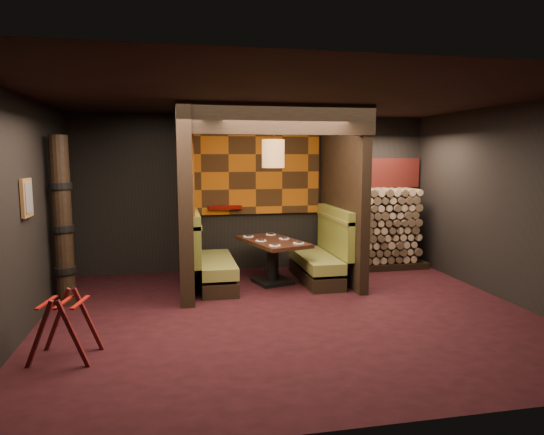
{
  "coord_description": "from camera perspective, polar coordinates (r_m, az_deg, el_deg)",
  "views": [
    {
      "loc": [
        -1.49,
        -6.1,
        2.13
      ],
      "look_at": [
        0.0,
        1.3,
        1.15
      ],
      "focal_mm": 32.0,
      "sensor_mm": 36.0,
      "label": 1
    }
  ],
  "objects": [
    {
      "name": "floor",
      "position": [
        6.63,
        2.27,
        -11.43
      ],
      "size": [
        6.5,
        5.5,
        0.02
      ],
      "primitive_type": "cube",
      "color": "black",
      "rests_on": "ground"
    },
    {
      "name": "ceiling",
      "position": [
        6.32,
        2.4,
        14.03
      ],
      "size": [
        6.5,
        5.5,
        0.02
      ],
      "primitive_type": "cube",
      "color": "black",
      "rests_on": "ground"
    },
    {
      "name": "wall_back",
      "position": [
        9.01,
        -1.84,
        2.9
      ],
      "size": [
        6.5,
        0.02,
        2.85
      ],
      "primitive_type": "cube",
      "color": "black",
      "rests_on": "ground"
    },
    {
      "name": "wall_front",
      "position": [
        3.72,
        12.49,
        -3.66
      ],
      "size": [
        6.5,
        0.02,
        2.85
      ],
      "primitive_type": "cube",
      "color": "black",
      "rests_on": "ground"
    },
    {
      "name": "wall_left",
      "position": [
        6.39,
        -27.39,
        0.24
      ],
      "size": [
        0.02,
        5.5,
        2.85
      ],
      "primitive_type": "cube",
      "color": "black",
      "rests_on": "ground"
    },
    {
      "name": "wall_right",
      "position": [
        7.76,
        26.42,
        1.42
      ],
      "size": [
        0.02,
        5.5,
        2.85
      ],
      "primitive_type": "cube",
      "color": "black",
      "rests_on": "ground"
    },
    {
      "name": "partition_left",
      "position": [
        7.78,
        -10.32,
        2.08
      ],
      "size": [
        0.2,
        2.2,
        2.85
      ],
      "primitive_type": "cube",
      "color": "black",
      "rests_on": "floor"
    },
    {
      "name": "partition_right",
      "position": [
        8.31,
        8.28,
        2.45
      ],
      "size": [
        0.15,
        2.1,
        2.85
      ],
      "primitive_type": "cube",
      "color": "black",
      "rests_on": "floor"
    },
    {
      "name": "header_beam",
      "position": [
        6.97,
        0.79,
        11.51
      ],
      "size": [
        2.85,
        0.18,
        0.44
      ],
      "primitive_type": "cube",
      "color": "black",
      "rests_on": "partition_left"
    },
    {
      "name": "tapa_back_panel",
      "position": [
        8.93,
        -1.96,
        5.4
      ],
      "size": [
        2.4,
        0.06,
        1.55
      ],
      "primitive_type": "cube",
      "color": "#A2500D",
      "rests_on": "wall_back"
    },
    {
      "name": "tapa_side_panel",
      "position": [
        7.93,
        -9.54,
        5.27
      ],
      "size": [
        0.04,
        1.85,
        1.45
      ],
      "primitive_type": "cube",
      "color": "#A2500D",
      "rests_on": "partition_left"
    },
    {
      "name": "lacquer_shelf",
      "position": [
        8.84,
        -5.55,
        1.19
      ],
      "size": [
        0.6,
        0.12,
        0.07
      ],
      "primitive_type": "cube",
      "color": "#580905",
      "rests_on": "wall_back"
    },
    {
      "name": "booth_bench_left",
      "position": [
        7.95,
        -7.34,
        -5.22
      ],
      "size": [
        0.68,
        1.6,
        1.14
      ],
      "color": "black",
      "rests_on": "floor"
    },
    {
      "name": "booth_bench_right",
      "position": [
        8.3,
        5.86,
        -4.67
      ],
      "size": [
        0.68,
        1.6,
        1.14
      ],
      "color": "black",
      "rests_on": "floor"
    },
    {
      "name": "dining_table",
      "position": [
        8.06,
        0.06,
        -4.3
      ],
      "size": [
        1.12,
        1.54,
        0.73
      ],
      "color": "black",
      "rests_on": "floor"
    },
    {
      "name": "place_settings",
      "position": [
        8.01,
        0.06,
        -2.58
      ],
      "size": [
        0.87,
        1.21,
        0.03
      ],
      "color": "white",
      "rests_on": "dining_table"
    },
    {
      "name": "pendant_lamp",
      "position": [
        7.84,
        0.14,
        7.52
      ],
      "size": [
        0.36,
        0.36,
        0.93
      ],
      "color": "#A16E3A",
      "rests_on": "ceiling"
    },
    {
      "name": "framed_picture",
      "position": [
        6.45,
        -26.88,
        2.07
      ],
      "size": [
        0.05,
        0.36,
        0.46
      ],
      "color": "olive",
      "rests_on": "wall_left"
    },
    {
      "name": "luggage_rack",
      "position": [
        5.62,
        -23.2,
        -11.44
      ],
      "size": [
        0.75,
        0.59,
        0.74
      ],
      "color": "#4A1011",
      "rests_on": "floor"
    },
    {
      "name": "totem_column",
      "position": [
        7.42,
        -23.42,
        -0.51
      ],
      "size": [
        0.31,
        0.31,
        2.4
      ],
      "color": "black",
      "rests_on": "floor"
    },
    {
      "name": "firewood_stack",
      "position": [
        9.36,
        12.55,
        -1.27
      ],
      "size": [
        1.73,
        0.7,
        1.5
      ],
      "color": "black",
      "rests_on": "floor"
    },
    {
      "name": "mosaic_header",
      "position": [
        9.56,
        11.92,
        5.14
      ],
      "size": [
        1.83,
        0.1,
        0.56
      ],
      "primitive_type": "cube",
      "color": "maroon",
      "rests_on": "wall_back"
    },
    {
      "name": "bay_front_post",
      "position": [
        8.59,
        8.26,
        2.61
      ],
      "size": [
        0.08,
        0.08,
        2.85
      ],
      "primitive_type": "cube",
      "color": "black",
      "rests_on": "floor"
    }
  ]
}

